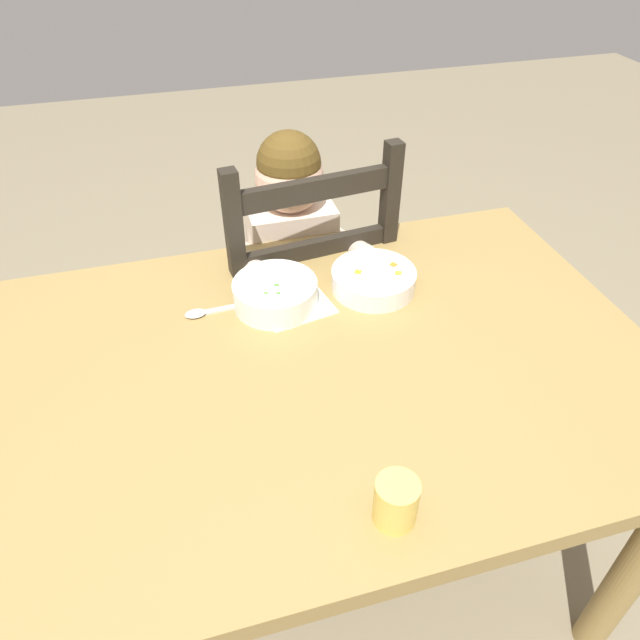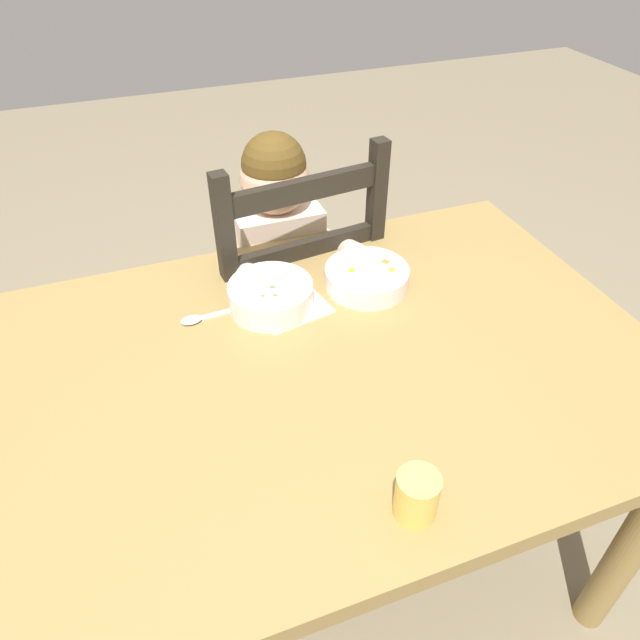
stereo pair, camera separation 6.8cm
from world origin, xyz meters
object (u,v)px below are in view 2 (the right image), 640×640
object	(u,v)px
dining_table	(307,401)
spoon	(201,318)
drinking_cup	(417,496)
dining_chair	(286,310)
child_figure	(282,260)
bowl_of_peas	(271,295)
bowl_of_carrots	(367,277)

from	to	relation	value
dining_table	spoon	bearing A→B (deg)	128.26
dining_table	drinking_cup	world-z (taller)	drinking_cup
dining_chair	child_figure	size ratio (longest dim) A/B	1.01
dining_table	spoon	world-z (taller)	spoon
dining_table	drinking_cup	size ratio (longest dim) A/B	17.59
bowl_of_peas	spoon	size ratio (longest dim) A/B	1.28
bowl_of_carrots	spoon	bearing A→B (deg)	178.52
bowl_of_carrots	bowl_of_peas	bearing A→B (deg)	-179.99
bowl_of_carrots	drinking_cup	bearing A→B (deg)	-106.57
dining_chair	drinking_cup	size ratio (longest dim) A/B	12.72
child_figure	dining_chair	bearing A→B (deg)	47.43
drinking_cup	bowl_of_peas	bearing A→B (deg)	96.14
dining_chair	child_figure	world-z (taller)	dining_chair
dining_chair	spoon	xyz separation A→B (m)	(-0.26, -0.29, 0.27)
dining_table	drinking_cup	bearing A→B (deg)	-82.23
bowl_of_carrots	dining_chair	bearing A→B (deg)	109.05
bowl_of_peas	drinking_cup	xyz separation A→B (m)	(0.06, -0.54, 0.01)
dining_chair	bowl_of_peas	bearing A→B (deg)	-111.13
child_figure	spoon	xyz separation A→B (m)	(-0.26, -0.28, 0.09)
dining_chair	bowl_of_carrots	bearing A→B (deg)	-70.95
child_figure	drinking_cup	world-z (taller)	child_figure
child_figure	spoon	world-z (taller)	child_figure
dining_chair	child_figure	bearing A→B (deg)	-132.57
drinking_cup	dining_chair	bearing A→B (deg)	86.08
bowl_of_peas	drinking_cup	world-z (taller)	drinking_cup
dining_table	dining_chair	xyz separation A→B (m)	(0.10, 0.49, -0.16)
child_figure	bowl_of_peas	distance (m)	0.33
spoon	dining_table	bearing A→B (deg)	-51.74
bowl_of_carrots	drinking_cup	xyz separation A→B (m)	(-0.16, -0.54, 0.01)
dining_table	dining_chair	size ratio (longest dim) A/B	1.38
drinking_cup	bowl_of_carrots	bearing A→B (deg)	73.43
bowl_of_peas	drinking_cup	bearing A→B (deg)	-83.86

